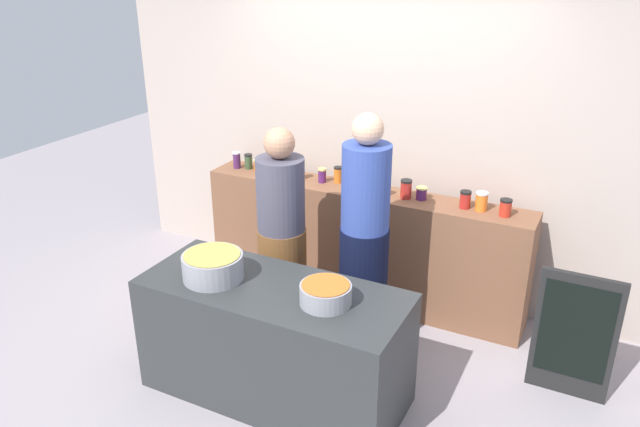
{
  "coord_description": "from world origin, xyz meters",
  "views": [
    {
      "loc": [
        1.77,
        -3.16,
        2.73
      ],
      "look_at": [
        0.0,
        0.35,
        1.05
      ],
      "focal_mm": 34.92,
      "sensor_mm": 36.0,
      "label": 1
    }
  ],
  "objects": [
    {
      "name": "preserve_jar_14",
      "position": [
        1.11,
        1.08,
        1.03
      ],
      "size": [
        0.09,
        0.09,
        0.13
      ],
      "color": "red",
      "rests_on": "display_shelf"
    },
    {
      "name": "preserve_jar_1",
      "position": [
        -1.09,
        1.13,
        1.03
      ],
      "size": [
        0.07,
        0.07,
        0.13
      ],
      "color": "#354B2E",
      "rests_on": "display_shelf"
    },
    {
      "name": "preserve_jar_10",
      "position": [
        0.36,
        1.09,
        1.04
      ],
      "size": [
        0.09,
        0.09,
        0.15
      ],
      "color": "#A7241F",
      "rests_on": "display_shelf"
    },
    {
      "name": "display_shelf",
      "position": [
        0.0,
        1.1,
        0.48
      ],
      "size": [
        2.7,
        0.36,
        0.97
      ],
      "primitive_type": "cube",
      "color": "brown",
      "rests_on": "ground"
    },
    {
      "name": "preserve_jar_2",
      "position": [
        -0.99,
        1.12,
        1.02
      ],
      "size": [
        0.07,
        0.07,
        0.1
      ],
      "color": "#CE6119",
      "rests_on": "display_shelf"
    },
    {
      "name": "preserve_jar_9",
      "position": [
        0.2,
        1.07,
        1.02
      ],
      "size": [
        0.07,
        0.07,
        0.1
      ],
      "color": "olive",
      "rests_on": "display_shelf"
    },
    {
      "name": "cook_in_cap",
      "position": [
        0.31,
        0.42,
        0.81
      ],
      "size": [
        0.34,
        0.34,
        1.78
      ],
      "color": "black",
      "rests_on": "ground"
    },
    {
      "name": "cook_with_tongs",
      "position": [
        -0.31,
        0.34,
        0.74
      ],
      "size": [
        0.36,
        0.36,
        1.62
      ],
      "color": "brown",
      "rests_on": "ground"
    },
    {
      "name": "preserve_jar_4",
      "position": [
        -0.57,
        1.09,
        1.03
      ],
      "size": [
        0.07,
        0.07,
        0.13
      ],
      "color": "olive",
      "rests_on": "display_shelf"
    },
    {
      "name": "preserve_jar_5",
      "position": [
        -0.37,
        1.12,
        1.03
      ],
      "size": [
        0.07,
        0.07,
        0.12
      ],
      "color": "#4F1D59",
      "rests_on": "display_shelf"
    },
    {
      "name": "preserve_jar_3",
      "position": [
        -0.71,
        1.16,
        1.04
      ],
      "size": [
        0.07,
        0.07,
        0.15
      ],
      "color": "olive",
      "rests_on": "display_shelf"
    },
    {
      "name": "preserve_jar_8",
      "position": [
        0.08,
        1.16,
        1.03
      ],
      "size": [
        0.07,
        0.07,
        0.12
      ],
      "color": "olive",
      "rests_on": "display_shelf"
    },
    {
      "name": "cooking_pot_left",
      "position": [
        -0.4,
        -0.36,
        0.88
      ],
      "size": [
        0.39,
        0.39,
        0.17
      ],
      "color": "gray",
      "rests_on": "prep_table"
    },
    {
      "name": "preserve_jar_0",
      "position": [
        -1.19,
        1.1,
        1.04
      ],
      "size": [
        0.07,
        0.07,
        0.14
      ],
      "color": "#4A2251",
      "rests_on": "display_shelf"
    },
    {
      "name": "chalkboard_sign",
      "position": [
        1.72,
        0.57,
        0.45
      ],
      "size": [
        0.51,
        0.05,
        0.88
      ],
      "color": "black",
      "rests_on": "ground"
    },
    {
      "name": "preserve_jar_7",
      "position": [
        -0.04,
        1.08,
        1.02
      ],
      "size": [
        0.09,
        0.09,
        0.11
      ],
      "color": "olive",
      "rests_on": "display_shelf"
    },
    {
      "name": "preserve_jar_11",
      "position": [
        0.48,
        1.12,
        1.02
      ],
      "size": [
        0.09,
        0.09,
        0.1
      ],
      "color": "#4C1E58",
      "rests_on": "display_shelf"
    },
    {
      "name": "preserve_jar_6",
      "position": [
        -0.25,
        1.17,
        1.03
      ],
      "size": [
        0.07,
        0.07,
        0.13
      ],
      "color": "#CD661F",
      "rests_on": "display_shelf"
    },
    {
      "name": "preserve_jar_13",
      "position": [
        0.93,
        1.11,
        1.04
      ],
      "size": [
        0.09,
        0.09,
        0.14
      ],
      "color": "orange",
      "rests_on": "display_shelf"
    },
    {
      "name": "storefront_wall",
      "position": [
        0.0,
        1.45,
        1.5
      ],
      "size": [
        4.8,
        0.12,
        3.0
      ],
      "primitive_type": "cube",
      "color": "#B4A195",
      "rests_on": "ground"
    },
    {
      "name": "preserve_jar_12",
      "position": [
        0.82,
        1.1,
        1.03
      ],
      "size": [
        0.08,
        0.08,
        0.13
      ],
      "color": "#AA241E",
      "rests_on": "display_shelf"
    },
    {
      "name": "cooking_pot_center",
      "position": [
        0.37,
        -0.32,
        0.86
      ],
      "size": [
        0.31,
        0.31,
        0.13
      ],
      "color": "gray",
      "rests_on": "prep_table"
    },
    {
      "name": "prep_table",
      "position": [
        0.0,
        -0.3,
        0.4
      ],
      "size": [
        1.7,
        0.7,
        0.8
      ],
      "primitive_type": "cube",
      "color": "#2B2F30",
      "rests_on": "ground"
    },
    {
      "name": "ground",
      "position": [
        0.0,
        0.0,
        0.0
      ],
      "size": [
        12.0,
        12.0,
        0.0
      ],
      "primitive_type": "plane",
      "color": "gray"
    }
  ]
}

